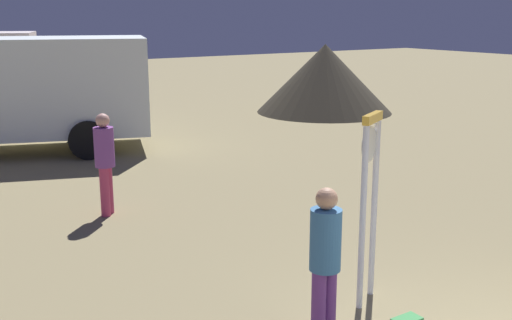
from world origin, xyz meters
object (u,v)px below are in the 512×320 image
Objects in this scene: person_near_clock at (325,258)px; person_distant at (105,159)px; box_truck_near at (14,89)px; dome_tent at (325,78)px; standing_clock at (369,188)px.

person_distant is at bearing 94.34° from person_near_clock.
dome_tent is at bearing 4.61° from box_truck_near.
standing_clock is at bearing -81.79° from box_truck_near.
person_near_clock is 0.36× the size of dome_tent.
person_near_clock is at bearing -129.22° from dome_tent.
person_distant is at bearing -146.63° from dome_tent.
box_truck_near is at bearing 91.11° from person_distant.
standing_clock is at bearing -127.27° from dome_tent.
person_distant is 0.38× the size of dome_tent.
box_truck_near is (-0.51, 11.06, 0.61)m from person_near_clock.
box_truck_near is 1.55× the size of dome_tent.
box_truck_near is (-0.11, 5.83, 0.57)m from person_distant.
dome_tent is (10.10, 6.65, 0.18)m from person_distant.
box_truck_near reaches higher than standing_clock.
dome_tent reaches higher than person_near_clock.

